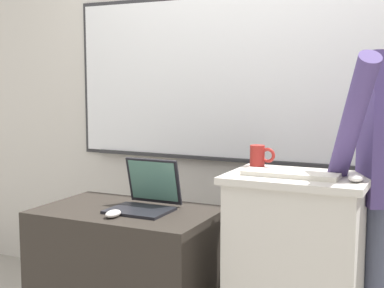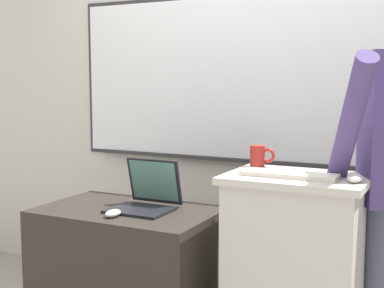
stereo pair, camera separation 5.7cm
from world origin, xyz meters
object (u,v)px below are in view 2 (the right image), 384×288
object	(u,v)px
wireless_keyboard	(289,175)
side_desk	(129,282)
computer_mouse_by_keyboard	(355,178)
computer_mouse_by_laptop	(113,213)
lectern_podium	(294,286)
coffee_mug	(259,156)
laptop	(147,195)

from	to	relation	value
wireless_keyboard	side_desk	bearing A→B (deg)	177.95
computer_mouse_by_keyboard	wireless_keyboard	bearing A→B (deg)	179.38
computer_mouse_by_laptop	computer_mouse_by_keyboard	world-z (taller)	computer_mouse_by_keyboard
lectern_podium	computer_mouse_by_keyboard	bearing A→B (deg)	-13.00
wireless_keyboard	coffee_mug	bearing A→B (deg)	134.95
wireless_keyboard	computer_mouse_by_keyboard	xyz separation A→B (m)	(0.27, -0.00, 0.01)
laptop	coffee_mug	bearing A→B (deg)	13.00
side_desk	computer_mouse_by_keyboard	world-z (taller)	computer_mouse_by_keyboard
wireless_keyboard	computer_mouse_by_laptop	size ratio (longest dim) A/B	4.06
computer_mouse_by_laptop	coffee_mug	bearing A→B (deg)	29.72
laptop	computer_mouse_by_laptop	bearing A→B (deg)	-104.76
side_desk	coffee_mug	bearing A→B (deg)	16.00
computer_mouse_by_laptop	laptop	bearing A→B (deg)	75.24
laptop	wireless_keyboard	size ratio (longest dim) A/B	0.74
wireless_keyboard	computer_mouse_by_laptop	xyz separation A→B (m)	(-0.81, -0.13, -0.23)
side_desk	wireless_keyboard	bearing A→B (deg)	-2.05
side_desk	computer_mouse_by_keyboard	xyz separation A→B (m)	(1.10, -0.03, 0.63)
lectern_podium	computer_mouse_by_keyboard	size ratio (longest dim) A/B	9.97
side_desk	wireless_keyboard	size ratio (longest dim) A/B	2.19
coffee_mug	computer_mouse_by_keyboard	bearing A→B (deg)	-23.90
side_desk	coffee_mug	size ratio (longest dim) A/B	7.28
laptop	computer_mouse_by_laptop	distance (m)	0.23
lectern_podium	wireless_keyboard	xyz separation A→B (m)	(-0.02, -0.05, 0.51)
computer_mouse_by_keyboard	laptop	bearing A→B (deg)	175.13
side_desk	laptop	size ratio (longest dim) A/B	2.96
lectern_podium	coffee_mug	size ratio (longest dim) A/B	8.17
computer_mouse_by_keyboard	coffee_mug	world-z (taller)	coffee_mug
lectern_podium	side_desk	world-z (taller)	lectern_podium
computer_mouse_by_keyboard	computer_mouse_by_laptop	bearing A→B (deg)	-173.12
laptop	side_desk	bearing A→B (deg)	-146.94
laptop	computer_mouse_by_laptop	size ratio (longest dim) A/B	3.00
lectern_podium	laptop	world-z (taller)	laptop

